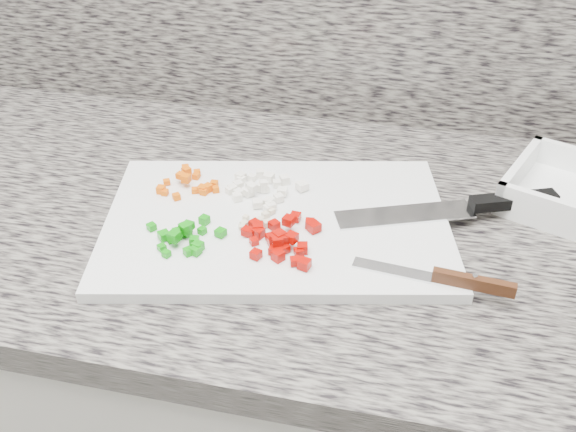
{
  "coord_description": "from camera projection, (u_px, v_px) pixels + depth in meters",
  "views": [
    {
      "loc": [
        0.23,
        0.72,
        1.4
      ],
      "look_at": [
        0.08,
        1.37,
        0.94
      ],
      "focal_mm": 40.0,
      "sensor_mm": 36.0,
      "label": 1
    }
  ],
  "objects": [
    {
      "name": "cabinet",
      "position": [
        253.0,
        416.0,
        1.17
      ],
      "size": [
        3.92,
        0.62,
        0.86
      ],
      "primitive_type": "cube",
      "color": "silver",
      "rests_on": "ground"
    },
    {
      "name": "countertop",
      "position": [
        243.0,
        215.0,
        0.92
      ],
      "size": [
        3.96,
        0.64,
        0.04
      ],
      "primitive_type": "cube",
      "color": "slate",
      "rests_on": "cabinet"
    },
    {
      "name": "cutting_board",
      "position": [
        277.0,
        223.0,
        0.85
      ],
      "size": [
        0.51,
        0.39,
        0.02
      ],
      "primitive_type": "cube",
      "rotation": [
        0.0,
        0.0,
        0.22
      ],
      "color": "white",
      "rests_on": "countertop"
    },
    {
      "name": "carrot_pile",
      "position": [
        190.0,
        181.0,
        0.91
      ],
      "size": [
        0.09,
        0.09,
        0.02
      ],
      "color": "#E45904",
      "rests_on": "cutting_board"
    },
    {
      "name": "onion_pile",
      "position": [
        260.0,
        188.0,
        0.9
      ],
      "size": [
        0.11,
        0.1,
        0.02
      ],
      "color": "white",
      "rests_on": "cutting_board"
    },
    {
      "name": "green_pepper_pile",
      "position": [
        185.0,
        235.0,
        0.8
      ],
      "size": [
        0.11,
        0.09,
        0.02
      ],
      "color": "#0D860C",
      "rests_on": "cutting_board"
    },
    {
      "name": "red_pepper_pile",
      "position": [
        280.0,
        238.0,
        0.8
      ],
      "size": [
        0.1,
        0.11,
        0.02
      ],
      "color": "#9E0702",
      "rests_on": "cutting_board"
    },
    {
      "name": "garlic_pile",
      "position": [
        259.0,
        220.0,
        0.84
      ],
      "size": [
        0.04,
        0.05,
        0.01
      ],
      "color": "beige",
      "rests_on": "cutting_board"
    },
    {
      "name": "chef_knife",
      "position": [
        477.0,
        205.0,
        0.86
      ],
      "size": [
        0.3,
        0.14,
        0.02
      ],
      "rotation": [
        0.0,
        0.0,
        0.38
      ],
      "color": "silver",
      "rests_on": "cutting_board"
    },
    {
      "name": "paring_knife",
      "position": [
        452.0,
        279.0,
        0.74
      ],
      "size": [
        0.19,
        0.03,
        0.02
      ],
      "rotation": [
        0.0,
        0.0,
        -0.1
      ],
      "color": "silver",
      "rests_on": "cutting_board"
    }
  ]
}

